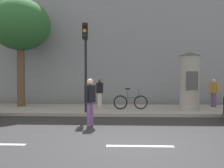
% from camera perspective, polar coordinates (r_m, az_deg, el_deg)
% --- Properties ---
extents(ground_plane, '(80.00, 80.00, 0.00)m').
position_cam_1_polar(ground_plane, '(7.21, 6.09, -13.30)').
color(ground_plane, '#2B2B2D').
extents(sidewalk_curb, '(36.00, 4.00, 0.15)m').
position_cam_1_polar(sidewalk_curb, '(14.07, 4.38, -5.60)').
color(sidewalk_curb, '#9E9B93').
rests_on(sidewalk_curb, ground_plane).
extents(lane_markings, '(25.80, 0.16, 0.01)m').
position_cam_1_polar(lane_markings, '(7.21, 6.09, -13.27)').
color(lane_markings, silver).
rests_on(lane_markings, ground_plane).
extents(building_backdrop, '(36.00, 5.00, 8.59)m').
position_cam_1_polar(building_backdrop, '(19.11, 3.95, 9.02)').
color(building_backdrop, gray).
rests_on(building_backdrop, ground_plane).
extents(traffic_light, '(0.24, 0.45, 4.17)m').
position_cam_1_polar(traffic_light, '(12.37, -5.83, 6.80)').
color(traffic_light, black).
rests_on(traffic_light, sidewalk_curb).
extents(poster_column, '(1.05, 1.05, 2.92)m').
position_cam_1_polar(poster_column, '(13.63, 16.51, 0.66)').
color(poster_column, '#9E9B93').
rests_on(poster_column, sidewalk_curb).
extents(street_tree, '(3.37, 3.37, 6.05)m').
position_cam_1_polar(street_tree, '(15.98, -19.30, 11.89)').
color(street_tree, brown).
rests_on(street_tree, sidewalk_curb).
extents(pedestrian_in_red_top, '(0.39, 0.55, 1.77)m').
position_cam_1_polar(pedestrian_in_red_top, '(9.84, -4.79, -3.10)').
color(pedestrian_in_red_top, '#724C84').
rests_on(pedestrian_in_red_top, ground_plane).
extents(pedestrian_in_dark_shirt, '(0.37, 0.63, 1.56)m').
position_cam_1_polar(pedestrian_in_dark_shirt, '(14.54, -2.70, -1.44)').
color(pedestrian_in_dark_shirt, silver).
rests_on(pedestrian_in_dark_shirt, sidewalk_curb).
extents(pedestrian_tallest, '(0.41, 0.63, 1.57)m').
position_cam_1_polar(pedestrian_tallest, '(15.60, 21.22, -1.30)').
color(pedestrian_tallest, '#724C84').
rests_on(pedestrian_tallest, sidewalk_curb).
extents(bicycle_leaning, '(1.77, 0.17, 1.09)m').
position_cam_1_polar(bicycle_leaning, '(13.62, 4.07, -3.87)').
color(bicycle_leaning, black).
rests_on(bicycle_leaning, sidewalk_curb).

